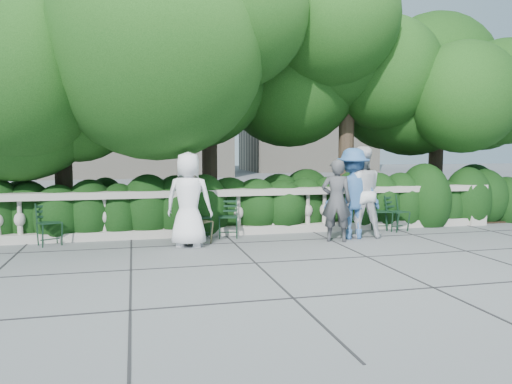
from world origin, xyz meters
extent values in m
plane|color=#595D62|center=(0.00, 0.00, 0.00)|extent=(90.00, 90.00, 0.00)
cube|color=#9E998E|center=(0.00, 1.80, 0.09)|extent=(12.00, 0.32, 0.18)
cube|color=#9E998E|center=(0.00, 1.80, 0.93)|extent=(12.00, 0.36, 0.14)
cube|color=#9E998E|center=(5.78, 1.80, 0.50)|extent=(0.44, 0.44, 1.00)
cylinder|color=#3F3023|center=(-4.00, 3.40, 1.40)|extent=(0.40, 0.40, 2.80)
ellipsoid|color=black|center=(-4.00, 2.96, 3.68)|extent=(5.28, 5.28, 3.96)
cylinder|color=#3F3023|center=(-0.50, 4.00, 1.70)|extent=(0.40, 0.40, 3.40)
ellipsoid|color=black|center=(-0.50, 3.48, 4.44)|extent=(6.24, 6.24, 4.68)
cylinder|color=#3F3023|center=(3.00, 3.30, 1.50)|extent=(0.40, 0.40, 3.00)
ellipsoid|color=black|center=(3.00, 2.84, 3.92)|extent=(5.52, 5.52, 4.14)
cylinder|color=#3F3023|center=(6.00, 3.80, 1.30)|extent=(0.40, 0.40, 2.60)
ellipsoid|color=black|center=(6.00, 3.40, 3.40)|extent=(4.80, 4.80, 3.60)
imported|color=white|center=(-1.41, 0.68, 0.91)|extent=(1.03, 0.84, 1.82)
imported|color=#3F4044|center=(1.56, 0.50, 0.83)|extent=(0.71, 0.59, 1.67)
imported|color=silver|center=(2.23, 0.81, 0.97)|extent=(1.06, 0.90, 1.93)
imported|color=#305890|center=(2.02, 0.73, 0.95)|extent=(1.25, 0.76, 1.90)
camera|label=1|loc=(-2.43, -8.86, 1.89)|focal=35.00mm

